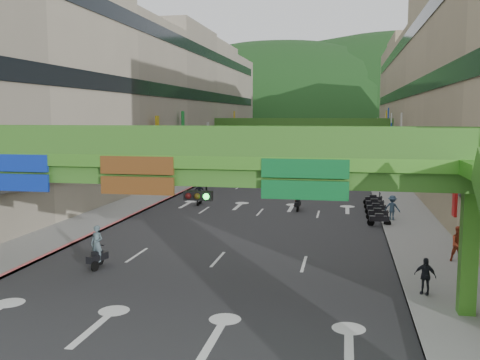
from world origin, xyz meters
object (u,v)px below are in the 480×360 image
object	(u,v)px
overpass_near	(201,175)
car_silver	(253,161)
scooter_rider_mid	(298,199)
scooter_rider_near	(97,248)
car_yellow	(302,175)
pedestrian_red	(459,247)

from	to	relation	value
overpass_near	car_silver	bearing A→B (deg)	97.75
car_silver	scooter_rider_mid	bearing A→B (deg)	-83.82
overpass_near	scooter_rider_mid	size ratio (longest dim) A/B	14.92
scooter_rider_near	car_silver	world-z (taller)	scooter_rider_near
scooter_rider_mid	car_silver	bearing A→B (deg)	105.12
overpass_near	scooter_rider_near	xyz separation A→B (m)	(-6.40, 3.92, -4.19)
overpass_near	car_yellow	bearing A→B (deg)	89.04
car_yellow	pedestrian_red	bearing A→B (deg)	-70.69
scooter_rider_near	scooter_rider_mid	world-z (taller)	scooter_rider_near
car_yellow	pedestrian_red	distance (m)	34.75
scooter_rider_near	pedestrian_red	distance (m)	18.17
scooter_rider_near	overpass_near	bearing A→B (deg)	-31.49
overpass_near	pedestrian_red	distance (m)	14.56
car_yellow	car_silver	bearing A→B (deg)	118.42
scooter_rider_mid	scooter_rider_near	bearing A→B (deg)	-114.68
overpass_near	scooter_rider_near	size ratio (longest dim) A/B	13.01
car_silver	pedestrian_red	distance (m)	53.70
overpass_near	scooter_rider_mid	bearing A→B (deg)	85.09
car_silver	car_yellow	distance (m)	19.10
scooter_rider_near	car_silver	xyz separation A→B (m)	(-1.53, 54.37, -0.33)
overpass_near	scooter_rider_near	distance (m)	8.60
overpass_near	scooter_rider_mid	xyz separation A→B (m)	(1.89, 21.96, -4.25)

